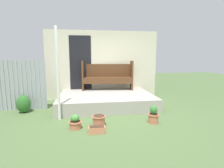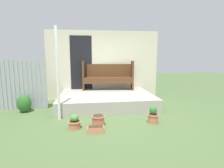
% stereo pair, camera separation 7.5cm
% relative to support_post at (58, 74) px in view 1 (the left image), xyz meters
% --- Properties ---
extents(ground_plane, '(24.00, 24.00, 0.00)m').
position_rel_support_post_xyz_m(ground_plane, '(1.32, 0.09, -1.19)').
color(ground_plane, '#516B3D').
extents(porch_slab, '(3.07, 2.09, 0.39)m').
position_rel_support_post_xyz_m(porch_slab, '(1.35, 1.14, -0.99)').
color(porch_slab, '#A8A399').
rests_on(porch_slab, ground_plane).
extents(house_wall, '(4.27, 0.08, 2.60)m').
position_rel_support_post_xyz_m(house_wall, '(1.31, 2.21, 0.12)').
color(house_wall, beige).
rests_on(house_wall, ground_plane).
extents(support_post, '(0.07, 0.07, 2.38)m').
position_rel_support_post_xyz_m(support_post, '(0.00, 0.00, 0.00)').
color(support_post, white).
rests_on(support_post, ground_plane).
extents(bench, '(1.91, 0.58, 1.09)m').
position_rel_support_post_xyz_m(bench, '(1.50, 1.97, -0.24)').
color(bench, '#54331C').
rests_on(bench, porch_slab).
extents(flower_pot_left, '(0.30, 0.30, 0.33)m').
position_rel_support_post_xyz_m(flower_pot_left, '(0.44, -0.64, -1.04)').
color(flower_pot_left, '#C67251').
rests_on(flower_pot_left, ground_plane).
extents(flower_pot_middle, '(0.33, 0.33, 0.25)m').
position_rel_support_post_xyz_m(flower_pot_middle, '(0.99, -0.54, -1.05)').
color(flower_pot_middle, '#C67251').
rests_on(flower_pot_middle, ground_plane).
extents(flower_pot_right, '(0.28, 0.28, 0.44)m').
position_rel_support_post_xyz_m(flower_pot_right, '(2.34, -0.56, -1.00)').
color(flower_pot_right, '#C67251').
rests_on(flower_pot_right, ground_plane).
extents(planter_box_rect, '(0.36, 0.17, 0.15)m').
position_rel_support_post_xyz_m(planter_box_rect, '(0.91, -0.94, -1.12)').
color(planter_box_rect, tan).
rests_on(planter_box_rect, ground_plane).
extents(shrub_by_fence, '(0.40, 0.36, 0.53)m').
position_rel_support_post_xyz_m(shrub_by_fence, '(-1.13, 0.76, -0.93)').
color(shrub_by_fence, '#2D6628').
rests_on(shrub_by_fence, ground_plane).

